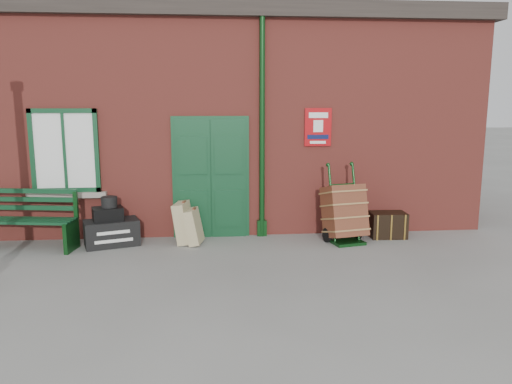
{
  "coord_description": "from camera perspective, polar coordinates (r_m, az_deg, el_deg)",
  "views": [
    {
      "loc": [
        -0.3,
        -7.72,
        2.51
      ],
      "look_at": [
        0.46,
        0.6,
        1.0
      ],
      "focal_mm": 35.0,
      "sensor_mm": 36.0,
      "label": 1
    }
  ],
  "objects": [
    {
      "name": "ground",
      "position": [
        8.12,
        -2.89,
        -7.77
      ],
      "size": [
        80.0,
        80.0,
        0.0
      ],
      "primitive_type": "plane",
      "color": "gray",
      "rests_on": "ground"
    },
    {
      "name": "houdini_trunk",
      "position": [
        9.21,
        -16.17,
        -4.5
      ],
      "size": [
        1.03,
        0.77,
        0.46
      ],
      "primitive_type": "cube",
      "rotation": [
        0.0,
        0.0,
        0.32
      ],
      "color": "black",
      "rests_on": "ground"
    },
    {
      "name": "hatbox",
      "position": [
        9.13,
        -16.43,
        -1.09
      ],
      "size": [
        0.35,
        0.35,
        0.18
      ],
      "primitive_type": "cylinder",
      "rotation": [
        0.0,
        0.0,
        0.32
      ],
      "color": "black",
      "rests_on": "strongbox"
    },
    {
      "name": "station_building",
      "position": [
        11.22,
        -3.75,
        8.45
      ],
      "size": [
        10.3,
        4.3,
        4.36
      ],
      "color": "#9E3D33",
      "rests_on": "ground"
    },
    {
      "name": "porter_trolley",
      "position": [
        9.17,
        10.06,
        -2.32
      ],
      "size": [
        0.81,
        0.86,
        1.4
      ],
      "rotation": [
        0.0,
        0.0,
        0.22
      ],
      "color": "black",
      "rests_on": "ground"
    },
    {
      "name": "strongbox",
      "position": [
        9.14,
        -16.58,
        -2.4
      ],
      "size": [
        0.6,
        0.51,
        0.23
      ],
      "primitive_type": "cube",
      "rotation": [
        0.0,
        0.0,
        0.32
      ],
      "color": "black",
      "rests_on": "houdini_trunk"
    },
    {
      "name": "bench",
      "position": [
        9.47,
        -24.82,
        -2.75
      ],
      "size": [
        1.78,
        0.79,
        1.07
      ],
      "rotation": [
        0.0,
        0.0,
        -0.15
      ],
      "color": "#103B1F",
      "rests_on": "ground"
    },
    {
      "name": "suitcase_back",
      "position": [
        9.08,
        -8.28,
        -3.47
      ],
      "size": [
        0.41,
        0.57,
        0.75
      ],
      "primitive_type": "cube",
      "rotation": [
        0.0,
        -0.14,
        -0.21
      ],
      "color": "tan",
      "rests_on": "ground"
    },
    {
      "name": "suitcase_front",
      "position": [
        8.99,
        -7.15,
        -3.92
      ],
      "size": [
        0.39,
        0.52,
        0.65
      ],
      "primitive_type": "cube",
      "rotation": [
        0.0,
        -0.19,
        -0.21
      ],
      "color": "tan",
      "rests_on": "ground"
    },
    {
      "name": "dark_trunk",
      "position": [
        9.7,
        14.81,
        -3.64
      ],
      "size": [
        0.68,
        0.46,
        0.48
      ],
      "primitive_type": "cube",
      "rotation": [
        0.0,
        0.0,
        -0.04
      ],
      "color": "black",
      "rests_on": "ground"
    }
  ]
}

